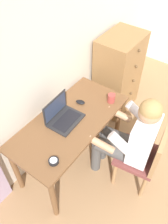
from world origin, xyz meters
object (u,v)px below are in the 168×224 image
at_px(person_seated, 131,137).
at_px(desk_clock, 54,161).
at_px(laptop, 62,116).
at_px(coffee_mug, 111,98).
at_px(desk, 70,127).
at_px(dresser, 118,74).
at_px(chair, 145,155).
at_px(computer_mouse, 80,102).

height_order(person_seated, desk_clock, person_seated).
height_order(laptop, coffee_mug, laptop).
distance_m(desk, dresser, 1.16).
height_order(desk, desk_clock, desk_clock).
bearing_deg(dresser, chair, -136.87).
xyz_separation_m(desk, chair, (0.25, -0.75, -0.14)).
height_order(person_seated, laptop, person_seated).
relative_size(desk, coffee_mug, 10.81).
height_order(dresser, computer_mouse, dresser).
bearing_deg(laptop, chair, -71.26).
distance_m(chair, computer_mouse, 0.85).
bearing_deg(dresser, desk, -174.95).
bearing_deg(computer_mouse, person_seated, -107.31).
bearing_deg(desk, coffee_mug, -21.13).
bearing_deg(coffee_mug, laptop, 153.50).
bearing_deg(desk, desk_clock, -157.84).
bearing_deg(desk, dresser, 5.05).
relative_size(desk, dresser, 1.17).
bearing_deg(desk_clock, computer_mouse, 19.27).
relative_size(desk, person_seated, 1.09).
xyz_separation_m(person_seated, coffee_mug, (0.25, 0.38, 0.11)).
bearing_deg(laptop, person_seated, -68.26).
distance_m(dresser, computer_mouse, 0.92).
distance_m(desk_clock, coffee_mug, 0.93).
xyz_separation_m(chair, computer_mouse, (0.01, 0.81, 0.26)).
distance_m(desk, person_seated, 0.61).
bearing_deg(computer_mouse, laptop, 165.40).
xyz_separation_m(dresser, computer_mouse, (-0.89, -0.04, 0.19)).
bearing_deg(desk_clock, person_seated, -29.51).
bearing_deg(chair, coffee_mug, 67.71).
distance_m(person_seated, coffee_mug, 0.47).
height_order(desk, coffee_mug, coffee_mug).
distance_m(desk, computer_mouse, 0.29).
relative_size(laptop, computer_mouse, 3.51).
xyz_separation_m(chair, person_seated, (-0.02, 0.18, 0.18)).
xyz_separation_m(dresser, laptop, (-1.18, -0.03, 0.23)).
height_order(desk, computer_mouse, computer_mouse).
height_order(chair, person_seated, person_seated).
relative_size(dresser, desk_clock, 12.28).
distance_m(dresser, person_seated, 1.15).
bearing_deg(dresser, desk_clock, -169.90).
xyz_separation_m(desk, person_seated, (0.22, -0.57, 0.04)).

